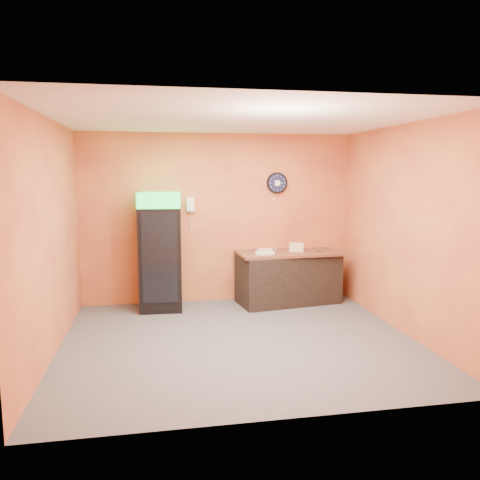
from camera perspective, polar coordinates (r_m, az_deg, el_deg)
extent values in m
plane|color=#47474C|center=(6.19, -0.10, -12.15)|extent=(4.50, 4.50, 0.00)
cube|color=orange|center=(7.82, -2.68, 2.64)|extent=(4.50, 0.02, 2.80)
cube|color=orange|center=(5.90, -22.17, 0.26)|extent=(0.02, 4.00, 2.80)
cube|color=orange|center=(6.63, 19.42, 1.20)|extent=(0.02, 4.00, 2.80)
cube|color=white|center=(5.85, -0.11, 14.55)|extent=(4.50, 4.00, 0.02)
cube|color=black|center=(7.49, -9.64, -2.26)|extent=(0.68, 0.68, 1.62)
cube|color=#1AE24A|center=(7.38, -9.81, 4.83)|extent=(0.68, 0.68, 0.23)
cube|color=black|center=(7.15, -9.48, -2.18)|extent=(0.54, 0.05, 1.39)
cube|color=black|center=(7.85, 5.90, -4.69)|extent=(1.73, 0.97, 0.82)
cylinder|color=black|center=(7.96, 4.53, 6.95)|extent=(0.35, 0.05, 0.35)
cylinder|color=#0F1433|center=(7.93, 4.58, 6.94)|extent=(0.30, 0.01, 0.30)
cube|color=white|center=(7.92, 4.59, 6.94)|extent=(0.09, 0.00, 0.09)
cube|color=white|center=(7.71, -6.07, 4.31)|extent=(0.12, 0.07, 0.22)
cube|color=white|center=(7.66, -6.04, 4.29)|extent=(0.05, 0.04, 0.18)
cube|color=brown|center=(7.77, 5.94, -1.59)|extent=(1.73, 0.90, 0.04)
cube|color=beige|center=(7.78, 6.91, -1.25)|extent=(0.24, 0.17, 0.05)
cube|color=beige|center=(7.78, 6.92, -0.90)|extent=(0.24, 0.17, 0.05)
cube|color=beige|center=(7.77, 6.92, -0.54)|extent=(0.24, 0.17, 0.05)
cube|color=silver|center=(7.49, 3.02, -1.60)|extent=(0.31, 0.13, 0.04)
cube|color=silver|center=(7.46, 3.24, -1.67)|extent=(0.26, 0.15, 0.04)
cube|color=silver|center=(7.78, 3.32, -1.23)|extent=(0.33, 0.23, 0.04)
cylinder|color=silver|center=(7.75, 4.16, -1.19)|extent=(0.07, 0.07, 0.07)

